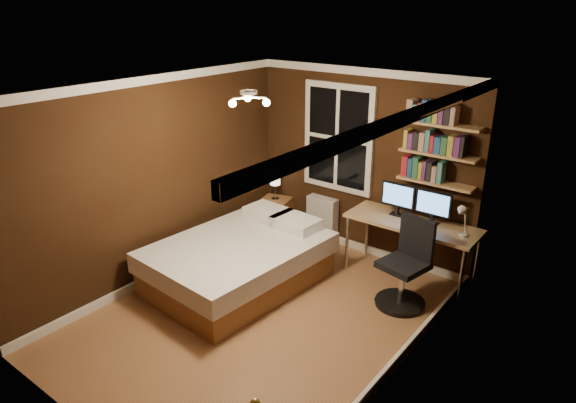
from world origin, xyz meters
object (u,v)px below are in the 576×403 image
Objects in this scene: office_chair at (405,272)px; monitor_left at (398,199)px; bed at (240,261)px; monitor_right at (433,208)px; bedside_lamp at (275,186)px; desk_lamp at (463,220)px; desk at (412,226)px; nightstand at (275,215)px; radiator at (322,220)px.

monitor_left is at bearing 137.47° from office_chair.
monitor_right is (1.78, 1.48, 0.67)m from bed.
bedside_lamp is 1.00× the size of monitor_left.
monitor_right is 0.46m from desk_lamp.
desk is (2.20, -0.07, -0.03)m from bedside_lamp.
desk is at bearing -16.30° from nightstand.
radiator is 1.36m from monitor_left.
desk_lamp is at bearing 34.73° from bed.
bed is 2.41m from monitor_right.
bed is at bearing -131.93° from monitor_left.
desk_lamp is 0.87m from office_chair.
radiator is 0.65× the size of office_chair.
bed is 2.14m from desk.
nightstand is at bearing 177.07° from office_chair.
bed is 1.35× the size of desk.
bed is at bearing -143.41° from office_chair.
monitor_right is at bearing 21.32° from desk.
desk_lamp reaches higher than monitor_left.
nightstand is 2.08m from monitor_left.
radiator is at bearing 89.51° from bed.
office_chair is at bearing 28.56° from bed.
desk is 0.70m from desk_lamp.
monitor_right reaches higher than office_chair.
radiator is 1.84m from office_chair.
radiator is (0.76, 0.13, -0.39)m from bedside_lamp.
office_chair is (1.79, 0.81, 0.10)m from bed.
monitor_left is 1.00× the size of monitor_right.
monitor_left reaches higher than radiator.
office_chair is (0.47, -0.66, -0.58)m from monitor_left.
monitor_right is 0.42× the size of office_chair.
bedside_lamp is at bearing 117.23° from bed.
bedside_lamp is 0.27× the size of desk.
bed is 5.00× the size of monitor_left.
monitor_right is (0.21, 0.08, 0.27)m from desk.
bed is 3.23× the size of radiator.
monitor_right is at bearing 157.66° from desk_lamp.
desk is at bearing -158.68° from monitor_right.
monitor_left is at bearing 168.82° from desk_lamp.
radiator is 0.42× the size of desk.
bed is 2.65m from desk_lamp.
monitor_right is at bearing 43.81° from bed.
monitor_right is (2.41, 0.01, 0.24)m from bedside_lamp.
monitor_left is at bearing -5.87° from radiator.
office_chair is at bearing -25.28° from radiator.
bed is at bearing -149.45° from desk_lamp.
monitor_left is at bearing -14.18° from nightstand.
radiator is at bearing 166.93° from office_chair.
bed is 2.10× the size of office_chair.
bedside_lamp is 2.20m from desk.
desk_lamp is at bearing -3.35° from bedside_lamp.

